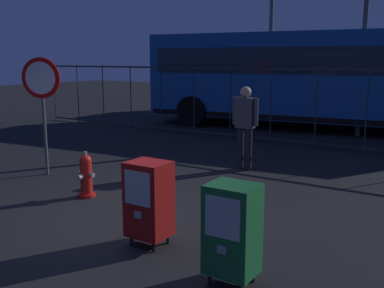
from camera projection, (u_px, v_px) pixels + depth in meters
ground_plane at (128, 218)px, 6.23m from camera, size 60.00×60.00×0.00m
fire_hydrant at (86, 176)px, 7.16m from camera, size 0.33×0.31×0.75m
newspaper_box_primary at (149, 199)px, 5.25m from camera, size 0.48×0.42×1.02m
newspaper_box_secondary at (232, 229)px, 4.32m from camera, size 0.48×0.42×1.02m
stop_sign at (42, 91)px, 8.32m from camera, size 0.71×0.31×2.23m
pedestrian at (245, 123)px, 8.83m from camera, size 0.55×0.22×1.67m
fence_barrier at (293, 106)px, 11.39m from camera, size 18.03×0.04×2.00m
bus_near at (314, 75)px, 13.97m from camera, size 10.72×3.76×3.00m
bus_far at (342, 72)px, 17.12m from camera, size 10.57×3.03×3.00m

